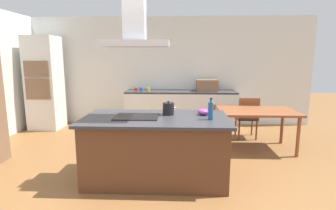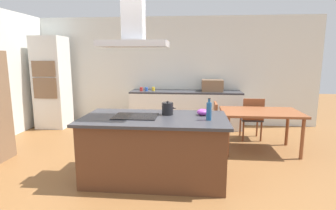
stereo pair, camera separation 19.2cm
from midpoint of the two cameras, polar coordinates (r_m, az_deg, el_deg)
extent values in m
plane|color=brown|center=(5.38, 0.49, -8.41)|extent=(16.00, 16.00, 0.00)
cube|color=silver|center=(6.85, 1.74, 7.14)|extent=(7.20, 0.10, 2.70)
cube|color=#59331E|center=(3.83, -1.41, -9.47)|extent=(1.91, 0.96, 0.86)
cube|color=#333338|center=(3.70, -1.45, -2.89)|extent=(2.01, 1.06, 0.04)
cube|color=black|center=(3.73, -5.47, -2.41)|extent=(0.60, 0.44, 0.01)
cylinder|color=black|center=(3.82, 1.34, -0.79)|extent=(0.16, 0.16, 0.18)
sphere|color=black|center=(3.81, 1.34, 0.70)|extent=(0.03, 0.03, 0.03)
cone|color=black|center=(3.82, 2.85, -0.69)|extent=(0.06, 0.03, 0.04)
cylinder|color=navy|center=(3.55, 10.26, -1.37)|extent=(0.07, 0.07, 0.23)
cylinder|color=navy|center=(3.52, 10.33, 0.86)|extent=(0.03, 0.03, 0.05)
cylinder|color=black|center=(3.52, 10.35, 1.33)|extent=(0.03, 0.03, 0.01)
ellipsoid|color=purple|center=(3.85, 8.84, -1.51)|extent=(0.17, 0.17, 0.09)
cube|color=silver|center=(6.59, 4.59, -1.09)|extent=(2.68, 0.62, 0.86)
cube|color=#333338|center=(6.51, 4.65, 2.80)|extent=(2.68, 0.62, 0.04)
cube|color=brown|center=(6.52, 10.24, 4.09)|extent=(0.50, 0.38, 0.28)
cylinder|color=red|center=(6.53, -4.88, 3.39)|extent=(0.08, 0.08, 0.09)
cylinder|color=#2D56B2|center=(6.53, -3.80, 3.40)|extent=(0.08, 0.08, 0.09)
cylinder|color=gold|center=(6.56, -2.30, 3.44)|extent=(0.08, 0.08, 0.09)
cube|color=silver|center=(7.09, -22.78, 4.43)|extent=(0.70, 0.64, 2.20)
cube|color=brown|center=(6.77, -24.30, 7.06)|extent=(0.56, 0.02, 0.36)
cube|color=brown|center=(6.81, -24.02, 3.28)|extent=(0.56, 0.02, 0.48)
cube|color=brown|center=(5.17, 20.15, -1.44)|extent=(1.40, 0.90, 0.04)
cylinder|color=brown|center=(4.78, 13.75, -6.66)|extent=(0.06, 0.06, 0.71)
cylinder|color=brown|center=(5.11, 27.71, -6.46)|extent=(0.06, 0.06, 0.71)
cylinder|color=brown|center=(5.49, 12.64, -4.43)|extent=(0.06, 0.06, 0.71)
cylinder|color=brown|center=(5.78, 24.96, -4.40)|extent=(0.06, 0.06, 0.71)
cube|color=#333338|center=(5.07, 8.92, -4.62)|extent=(0.42, 0.42, 0.04)
cube|color=brown|center=(5.03, 11.15, -2.00)|extent=(0.04, 0.42, 0.44)
cylinder|color=brown|center=(4.95, 6.88, -7.65)|extent=(0.04, 0.04, 0.41)
cylinder|color=brown|center=(5.30, 6.78, -6.45)|extent=(0.04, 0.04, 0.41)
cylinder|color=brown|center=(4.98, 11.06, -7.68)|extent=(0.04, 0.04, 0.41)
cylinder|color=brown|center=(5.32, 10.68, -6.49)|extent=(0.04, 0.04, 0.41)
cube|color=#333338|center=(5.94, 18.15, -2.82)|extent=(0.42, 0.42, 0.04)
cube|color=brown|center=(5.71, 18.70, -0.90)|extent=(0.42, 0.04, 0.44)
cylinder|color=brown|center=(6.13, 16.02, -4.48)|extent=(0.04, 0.04, 0.41)
cylinder|color=brown|center=(6.21, 19.30, -4.48)|extent=(0.04, 0.04, 0.41)
cylinder|color=brown|center=(5.79, 16.67, -5.38)|extent=(0.04, 0.04, 0.41)
cylinder|color=brown|center=(5.87, 20.13, -5.36)|extent=(0.04, 0.04, 0.41)
cube|color=#ADADB2|center=(3.65, -5.74, 12.85)|extent=(0.90, 0.55, 0.08)
cube|color=#ADADB2|center=(3.69, -5.86, 18.92)|extent=(0.28, 0.24, 0.70)
camera|label=1|loc=(0.10, -88.64, 0.25)|focal=28.58mm
camera|label=2|loc=(0.10, 91.36, -0.25)|focal=28.58mm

